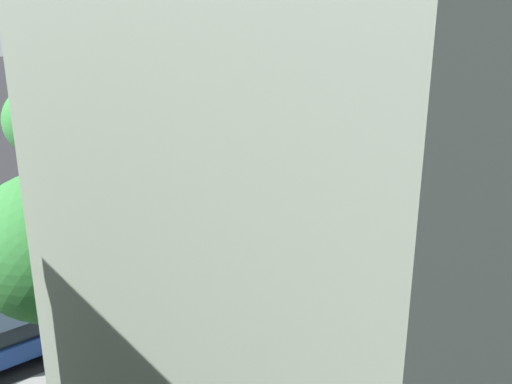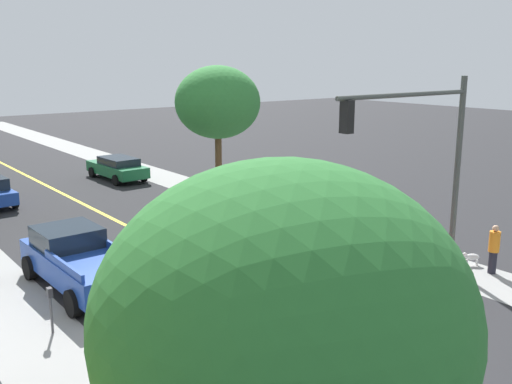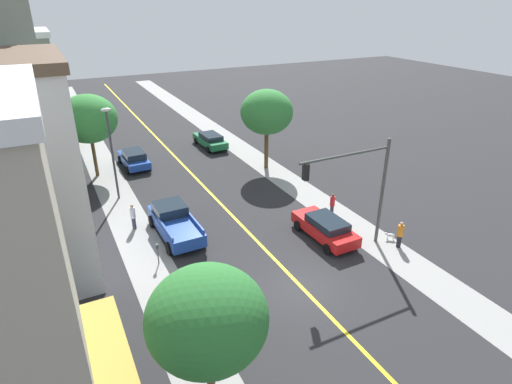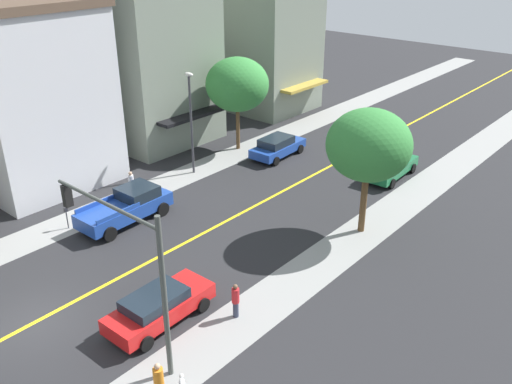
% 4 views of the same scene
% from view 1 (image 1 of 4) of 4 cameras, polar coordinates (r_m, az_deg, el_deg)
% --- Properties ---
extents(ground_plane, '(140.00, 140.00, 0.00)m').
position_cam_1_polar(ground_plane, '(35.75, 11.12, 0.25)').
color(ground_plane, '#262628').
extents(sidewalk_left, '(2.55, 126.00, 0.01)m').
position_cam_1_polar(sidewalk_left, '(32.12, 19.80, -2.82)').
color(sidewalk_left, gray).
rests_on(sidewalk_left, ground).
extents(sidewalk_right, '(2.55, 126.00, 0.01)m').
position_cam_1_polar(sidewalk_right, '(40.12, 4.19, 2.71)').
color(sidewalk_right, gray).
rests_on(sidewalk_right, ground).
extents(road_centerline_stripe, '(0.20, 126.00, 0.00)m').
position_cam_1_polar(road_centerline_stripe, '(35.75, 11.12, 0.25)').
color(road_centerline_stripe, yellow).
rests_on(road_centerline_stripe, ground).
extents(corner_shop_building, '(10.95, 8.24, 15.18)m').
position_cam_1_polar(corner_shop_building, '(11.28, 7.03, -1.36)').
color(corner_shop_building, gray).
rests_on(corner_shop_building, ground).
extents(street_tree_left_near, '(4.40, 4.40, 6.86)m').
position_cam_1_polar(street_tree_left_near, '(30.82, -17.95, 6.19)').
color(street_tree_left_near, brown).
rests_on(street_tree_left_near, ground).
extents(street_tree_right_corner, '(4.55, 4.55, 6.82)m').
position_cam_1_polar(street_tree_right_corner, '(17.09, -17.41, -4.56)').
color(street_tree_right_corner, brown).
rests_on(street_tree_right_corner, ground).
extents(fire_hydrant, '(0.44, 0.24, 0.81)m').
position_cam_1_polar(fire_hydrant, '(34.41, 21.84, -0.89)').
color(fire_hydrant, silver).
rests_on(fire_hydrant, ground).
extents(parking_meter, '(0.12, 0.18, 1.29)m').
position_cam_1_polar(parking_meter, '(27.92, 12.99, -3.61)').
color(parking_meter, '#4C4C51').
rests_on(parking_meter, ground).
extents(traffic_light_mast, '(5.95, 0.32, 6.62)m').
position_cam_1_polar(traffic_light_mast, '(36.57, 4.13, 8.25)').
color(traffic_light_mast, '#474C47').
rests_on(traffic_light_mast, ground).
extents(street_lamp, '(0.70, 0.36, 6.82)m').
position_cam_1_polar(street_lamp, '(20.17, -3.81, -2.06)').
color(street_lamp, '#38383D').
rests_on(street_lamp, ground).
extents(red_sedan_right_curb, '(2.15, 4.82, 1.45)m').
position_cam_1_polar(red_sedan_right_curb, '(35.81, 2.76, 1.95)').
color(red_sedan_right_curb, red).
rests_on(red_sedan_right_curb, ground).
extents(blue_sedan_left_curb, '(2.21, 4.62, 1.49)m').
position_cam_1_polar(blue_sedan_left_curb, '(21.58, -21.07, -12.00)').
color(blue_sedan_left_curb, '#1E429E').
rests_on(blue_sedan_left_curb, ground).
extents(blue_pickup_truck, '(2.41, 5.47, 1.81)m').
position_cam_1_polar(blue_pickup_truck, '(27.16, 6.38, -3.75)').
color(blue_pickup_truck, '#1E429E').
rests_on(blue_pickup_truck, ground).
extents(pedestrian_orange_shirt, '(0.36, 0.36, 1.70)m').
position_cam_1_polar(pedestrian_orange_shirt, '(40.02, 2.78, 4.03)').
color(pedestrian_orange_shirt, black).
rests_on(pedestrian_orange_shirt, ground).
extents(pedestrian_red_shirt, '(0.33, 0.33, 1.63)m').
position_cam_1_polar(pedestrian_red_shirt, '(36.12, -2.30, 2.25)').
color(pedestrian_red_shirt, '#33384C').
rests_on(pedestrian_red_shirt, ground).
extents(pedestrian_white_shirt, '(0.33, 0.33, 1.76)m').
position_cam_1_polar(pedestrian_white_shirt, '(24.50, 6.50, -6.37)').
color(pedestrian_white_shirt, '#33384C').
rests_on(pedestrian_white_shirt, ground).
extents(small_dog, '(0.57, 0.51, 0.47)m').
position_cam_1_polar(small_dog, '(39.74, 1.66, 3.05)').
color(small_dog, silver).
rests_on(small_dog, ground).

